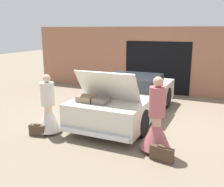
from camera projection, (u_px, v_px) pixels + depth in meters
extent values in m
plane|color=#7F705B|center=(128.00, 116.00, 8.39)|extent=(40.00, 40.00, 0.00)
cube|color=#9E664C|center=(158.00, 60.00, 11.13)|extent=(12.00, 0.12, 2.80)
cube|color=black|center=(157.00, 68.00, 11.13)|extent=(2.80, 0.02, 2.20)
cube|color=silver|center=(128.00, 100.00, 8.26)|extent=(1.94, 4.63, 0.70)
cube|color=#1E2328|center=(132.00, 81.00, 8.37)|extent=(1.71, 1.48, 0.40)
cylinder|color=black|center=(120.00, 92.00, 9.93)|extent=(0.18, 0.72, 0.72)
cylinder|color=black|center=(167.00, 97.00, 9.22)|extent=(0.18, 0.72, 0.72)
cylinder|color=black|center=(81.00, 114.00, 7.43)|extent=(0.18, 0.72, 0.72)
cylinder|color=black|center=(142.00, 123.00, 6.71)|extent=(0.18, 0.72, 0.72)
cube|color=silver|center=(93.00, 134.00, 6.23)|extent=(1.84, 0.10, 0.12)
cube|color=silver|center=(108.00, 86.00, 6.71)|extent=(1.65, 0.57, 0.82)
cube|color=#8C7259|center=(86.00, 99.00, 6.79)|extent=(0.42, 0.40, 0.15)
cube|color=#75665B|center=(101.00, 100.00, 6.62)|extent=(0.37, 0.37, 0.15)
cylinder|color=beige|center=(49.00, 119.00, 6.95)|extent=(0.20, 0.20, 0.77)
cone|color=silver|center=(49.00, 118.00, 6.94)|extent=(0.68, 0.68, 0.69)
cylinder|color=silver|center=(47.00, 94.00, 6.79)|extent=(0.36, 0.36, 0.61)
sphere|color=beige|center=(46.00, 78.00, 6.69)|extent=(0.21, 0.21, 0.21)
cylinder|color=tan|center=(156.00, 134.00, 5.88)|extent=(0.20, 0.20, 0.84)
cone|color=#B25B60|center=(156.00, 132.00, 5.87)|extent=(0.69, 0.69, 0.75)
cylinder|color=#B25B60|center=(157.00, 102.00, 5.70)|extent=(0.36, 0.36, 0.66)
sphere|color=tan|center=(158.00, 82.00, 5.59)|extent=(0.23, 0.23, 0.23)
cube|color=#473323|center=(37.00, 130.00, 6.81)|extent=(0.45, 0.21, 0.29)
cube|color=#4C3823|center=(37.00, 124.00, 6.77)|extent=(0.16, 0.11, 0.02)
cube|color=#473323|center=(162.00, 154.00, 5.49)|extent=(0.53, 0.21, 0.32)
cube|color=#4C3823|center=(162.00, 146.00, 5.45)|extent=(0.19, 0.10, 0.02)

